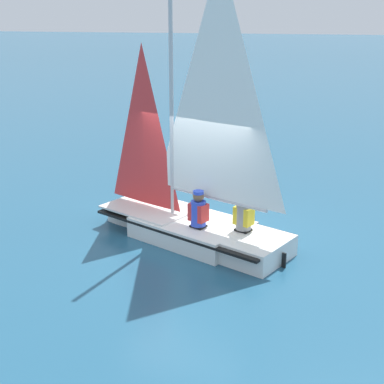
# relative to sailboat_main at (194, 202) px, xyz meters

# --- Properties ---
(ground_plane) EXTENTS (260.00, 260.00, 0.00)m
(ground_plane) POSITION_rel_sailboat_main_xyz_m (-0.04, 0.02, -0.82)
(ground_plane) COLOR #235675
(sailboat_main) EXTENTS (4.34, 2.87, 5.56)m
(sailboat_main) POSITION_rel_sailboat_main_xyz_m (0.00, 0.00, 0.00)
(sailboat_main) COLOR white
(sailboat_main) RESTS_ON ground_plane
(sailor_helm) EXTENTS (0.41, 0.39, 1.16)m
(sailor_helm) POSITION_rel_sailboat_main_xyz_m (0.19, -0.31, -0.18)
(sailor_helm) COLOR black
(sailor_helm) RESTS_ON ground_plane
(sailor_crew) EXTENTS (0.41, 0.39, 1.16)m
(sailor_crew) POSITION_rel_sailboat_main_xyz_m (1.08, -0.24, -0.18)
(sailor_crew) COLOR black
(sailor_crew) RESTS_ON ground_plane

